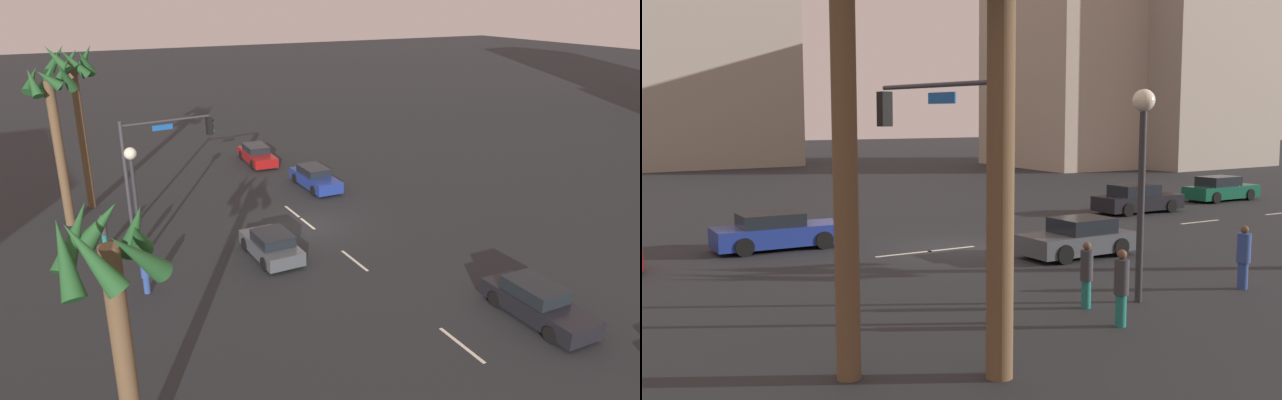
{
  "view_description": "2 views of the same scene",
  "coord_description": "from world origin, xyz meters",
  "views": [
    {
      "loc": [
        -25.74,
        12.34,
        11.83
      ],
      "look_at": [
        -0.21,
        -0.51,
        1.45
      ],
      "focal_mm": 32.06,
      "sensor_mm": 36.0,
      "label": 1
    },
    {
      "loc": [
        13.09,
        22.19,
        4.78
      ],
      "look_at": [
        -0.26,
        -0.3,
        1.7
      ],
      "focal_mm": 40.77,
      "sensor_mm": 36.0,
      "label": 2
    }
  ],
  "objects": [
    {
      "name": "pedestrian_1",
      "position": [
        1.46,
        8.63,
        0.88
      ],
      "size": [
        0.34,
        0.34,
        1.67
      ],
      "color": "#1E7266",
      "rests_on": "ground_plane"
    },
    {
      "name": "traffic_signal",
      "position": [
        4.3,
        6.84,
        3.94
      ],
      "size": [
        0.89,
        5.14,
        5.75
      ],
      "color": "#38383D",
      "rests_on": "ground_plane"
    },
    {
      "name": "building_0",
      "position": [
        -39.8,
        -29.57,
        9.41
      ],
      "size": [
        15.41,
        18.31,
        18.82
      ],
      "primitive_type": "cube",
      "rotation": [
        0.0,
        0.0,
        0.06
      ],
      "color": "#9E9384",
      "rests_on": "ground_plane"
    },
    {
      "name": "car_0",
      "position": [
        5.72,
        -3.14,
        0.62
      ],
      "size": [
        4.54,
        1.84,
        1.32
      ],
      "color": "navy",
      "rests_on": "ground_plane"
    },
    {
      "name": "lane_stripe_2",
      "position": [
        -4.83,
        0.0,
        0.01
      ],
      "size": [
        2.4,
        0.14,
        0.01
      ],
      "primitive_type": "cube",
      "color": "silver",
      "rests_on": "ground_plane"
    },
    {
      "name": "pedestrian_0",
      "position": [
        -3.57,
        9.28,
        0.92
      ],
      "size": [
        0.46,
        0.46,
        1.76
      ],
      "color": "#2D478C",
      "rests_on": "ground_plane"
    },
    {
      "name": "car_3",
      "position": [
        -19.93,
        -5.09,
        0.63
      ],
      "size": [
        4.66,
        1.89,
        1.37
      ],
      "color": "#0F5138",
      "rests_on": "ground_plane"
    },
    {
      "name": "building_2",
      "position": [
        -1.14,
        -48.11,
        11.39
      ],
      "size": [
        15.59,
        11.18,
        22.78
      ],
      "primitive_type": "cube",
      "rotation": [
        0.0,
        0.0,
        0.07
      ],
      "color": "#9E9384",
      "rests_on": "ground_plane"
    },
    {
      "name": "lane_stripe_0",
      "position": [
        -18.0,
        0.0,
        0.01
      ],
      "size": [
        1.9,
        0.14,
        0.01
      ],
      "primitive_type": "cube",
      "color": "silver",
      "rests_on": "ground_plane"
    },
    {
      "name": "ground_plane",
      "position": [
        0.0,
        0.0,
        0.0
      ],
      "size": [
        220.0,
        220.0,
        0.0
      ],
      "primitive_type": "plane",
      "color": "#232628"
    },
    {
      "name": "car_2",
      "position": [
        -2.69,
        3.31,
        0.6
      ],
      "size": [
        3.97,
        1.96,
        1.3
      ],
      "color": "#474C51",
      "rests_on": "ground_plane"
    },
    {
      "name": "building_3",
      "position": [
        -32.76,
        -31.27,
        8.23
      ],
      "size": [
        16.77,
        15.27,
        16.46
      ],
      "primitive_type": "cube",
      "rotation": [
        0.0,
        0.0,
        -0.05
      ],
      "color": "#B2A38E",
      "rests_on": "ground_plane"
    },
    {
      "name": "palm_tree_1",
      "position": [
        6.06,
        11.5,
        6.32
      ],
      "size": [
        2.69,
        2.79,
        8.94
      ],
      "color": "brown",
      "rests_on": "ground_plane"
    },
    {
      "name": "car_1",
      "position": [
        -12.31,
        -3.78,
        0.64
      ],
      "size": [
        4.59,
        1.85,
        1.39
      ],
      "color": "black",
      "rests_on": "ground_plane"
    },
    {
      "name": "lane_stripe_3",
      "position": [
        0.37,
        0.0,
        0.01
      ],
      "size": [
        1.91,
        0.14,
        0.01
      ],
      "primitive_type": "cube",
      "color": "silver",
      "rests_on": "ground_plane"
    },
    {
      "name": "pedestrian_2",
      "position": [
        1.83,
        10.25,
        0.94
      ],
      "size": [
        0.45,
        0.45,
        1.77
      ],
      "color": "#1E7266",
      "rests_on": "ground_plane"
    },
    {
      "name": "lane_stripe_4",
      "position": [
        2.25,
        0.0,
        0.01
      ],
      "size": [
        2.14,
        0.14,
        0.01
      ],
      "primitive_type": "cube",
      "color": "silver",
      "rests_on": "ground_plane"
    },
    {
      "name": "streetlamp",
      "position": [
        -0.09,
        8.86,
        3.85
      ],
      "size": [
        0.56,
        0.56,
        5.41
      ],
      "color": "#2D2D33",
      "rests_on": "ground_plane"
    },
    {
      "name": "lane_stripe_1",
      "position": [
        -12.48,
        0.0,
        0.01
      ],
      "size": [
        2.41,
        0.14,
        0.01
      ],
      "primitive_type": "cube",
      "color": "silver",
      "rests_on": "ground_plane"
    }
  ]
}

